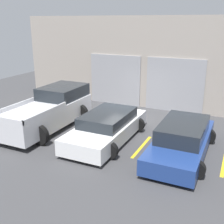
{
  "coord_description": "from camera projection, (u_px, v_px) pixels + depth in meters",
  "views": [
    {
      "loc": [
        4.82,
        -11.97,
        4.82
      ],
      "look_at": [
        0.0,
        -1.69,
        1.1
      ],
      "focal_mm": 45.0,
      "sensor_mm": 36.0,
      "label": 1
    }
  ],
  "objects": [
    {
      "name": "ground_plane",
      "position": [
        127.0,
        124.0,
        13.75
      ],
      "size": [
        28.0,
        28.0,
        0.0
      ],
      "primitive_type": "plane",
      "color": "#3D3D3F"
    },
    {
      "name": "parking_stripe_left",
      "position": [
        76.0,
        134.0,
        12.49
      ],
      "size": [
        0.12,
        2.2,
        0.01
      ],
      "primitive_type": "cube",
      "color": "gold",
      "rests_on": "ground"
    },
    {
      "name": "pickup_truck",
      "position": [
        50.0,
        110.0,
        13.08
      ],
      "size": [
        2.52,
        5.09,
        1.75
      ],
      "color": "silver",
      "rests_on": "ground"
    },
    {
      "name": "parking_stripe_centre",
      "position": [
        142.0,
        147.0,
        11.24
      ],
      "size": [
        0.12,
        2.2,
        0.01
      ],
      "primitive_type": "cube",
      "color": "gold",
      "rests_on": "ground"
    },
    {
      "name": "shophouse_building",
      "position": [
        149.0,
        63.0,
        15.8
      ],
      "size": [
        16.06,
        0.68,
        5.08
      ],
      "color": "#9E9389",
      "rests_on": "ground"
    },
    {
      "name": "parking_stripe_right",
      "position": [
        224.0,
        162.0,
        9.99
      ],
      "size": [
        0.12,
        2.2,
        0.01
      ],
      "primitive_type": "cube",
      "color": "gold",
      "rests_on": "ground"
    },
    {
      "name": "parking_stripe_far_left",
      "position": [
        22.0,
        124.0,
        13.74
      ],
      "size": [
        0.12,
        2.2,
        0.01
      ],
      "primitive_type": "cube",
      "color": "gold",
      "rests_on": "ground"
    },
    {
      "name": "sedan_white",
      "position": [
        107.0,
        127.0,
        11.71
      ],
      "size": [
        2.28,
        4.72,
        1.2
      ],
      "color": "white",
      "rests_on": "ground"
    },
    {
      "name": "sedan_side",
      "position": [
        182.0,
        140.0,
        10.46
      ],
      "size": [
        2.17,
        4.77,
        1.25
      ],
      "color": "navy",
      "rests_on": "ground"
    }
  ]
}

